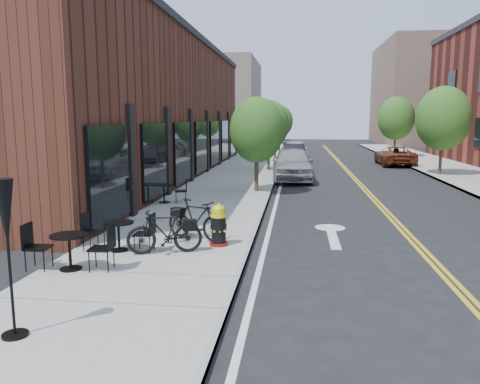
{
  "coord_description": "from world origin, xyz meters",
  "views": [
    {
      "loc": [
        1.03,
        -9.88,
        3.08
      ],
      "look_at": [
        -0.56,
        3.14,
        1.0
      ],
      "focal_mm": 35.0,
      "sensor_mm": 36.0,
      "label": 1
    }
  ],
  "objects_px": {
    "parked_car_b": "(294,154)",
    "parked_car_far": "(395,156)",
    "fire_hydrant": "(219,225)",
    "bistro_set_a": "(70,247)",
    "bistro_set_b": "(119,232)",
    "bicycle_left": "(165,231)",
    "parked_car_a": "(292,164)",
    "patio_umbrella": "(6,225)",
    "bistro_set_c": "(164,191)",
    "parked_car_c": "(294,151)",
    "bicycle_right": "(196,220)"
  },
  "relations": [
    {
      "from": "bicycle_left",
      "to": "parked_car_c",
      "type": "distance_m",
      "value": 24.82
    },
    {
      "from": "bistro_set_a",
      "to": "bistro_set_b",
      "type": "relative_size",
      "value": 1.08
    },
    {
      "from": "parked_car_a",
      "to": "bistro_set_a",
      "type": "bearing_deg",
      "value": -108.49
    },
    {
      "from": "fire_hydrant",
      "to": "parked_car_b",
      "type": "height_order",
      "value": "parked_car_b"
    },
    {
      "from": "bistro_set_c",
      "to": "patio_umbrella",
      "type": "relative_size",
      "value": 0.74
    },
    {
      "from": "bicycle_right",
      "to": "parked_car_b",
      "type": "bearing_deg",
      "value": 17.06
    },
    {
      "from": "bicycle_right",
      "to": "patio_umbrella",
      "type": "relative_size",
      "value": 0.77
    },
    {
      "from": "patio_umbrella",
      "to": "parked_car_a",
      "type": "distance_m",
      "value": 18.1
    },
    {
      "from": "bistro_set_b",
      "to": "parked_car_c",
      "type": "xyz_separation_m",
      "value": [
        3.71,
        24.6,
        0.13
      ]
    },
    {
      "from": "bicycle_right",
      "to": "bistro_set_c",
      "type": "relative_size",
      "value": 1.04
    },
    {
      "from": "bistro_set_a",
      "to": "bistro_set_b",
      "type": "xyz_separation_m",
      "value": [
        0.46,
        1.39,
        -0.03
      ]
    },
    {
      "from": "bistro_set_a",
      "to": "parked_car_c",
      "type": "height_order",
      "value": "parked_car_c"
    },
    {
      "from": "parked_car_a",
      "to": "patio_umbrella",
      "type": "bearing_deg",
      "value": -104.26
    },
    {
      "from": "bicycle_left",
      "to": "bistro_set_c",
      "type": "relative_size",
      "value": 1.02
    },
    {
      "from": "patio_umbrella",
      "to": "parked_car_c",
      "type": "bearing_deg",
      "value": 82.94
    },
    {
      "from": "parked_car_b",
      "to": "bicycle_left",
      "type": "bearing_deg",
      "value": -102.0
    },
    {
      "from": "bistro_set_a",
      "to": "patio_umbrella",
      "type": "xyz_separation_m",
      "value": [
        0.6,
        -2.8,
        1.1
      ]
    },
    {
      "from": "parked_car_far",
      "to": "bicycle_left",
      "type": "bearing_deg",
      "value": 67.12
    },
    {
      "from": "fire_hydrant",
      "to": "parked_car_c",
      "type": "bearing_deg",
      "value": 69.16
    },
    {
      "from": "bistro_set_c",
      "to": "parked_car_a",
      "type": "xyz_separation_m",
      "value": [
        4.4,
        7.52,
        0.28
      ]
    },
    {
      "from": "fire_hydrant",
      "to": "parked_car_b",
      "type": "bearing_deg",
      "value": 68.79
    },
    {
      "from": "parked_car_a",
      "to": "bistro_set_c",
      "type": "bearing_deg",
      "value": -123.21
    },
    {
      "from": "bistro_set_b",
      "to": "patio_umbrella",
      "type": "distance_m",
      "value": 4.34
    },
    {
      "from": "parked_car_a",
      "to": "parked_car_c",
      "type": "relative_size",
      "value": 1.03
    },
    {
      "from": "patio_umbrella",
      "to": "bicycle_right",
      "type": "bearing_deg",
      "value": 75.51
    },
    {
      "from": "parked_car_c",
      "to": "bistro_set_c",
      "type": "bearing_deg",
      "value": -104.77
    },
    {
      "from": "bicycle_right",
      "to": "fire_hydrant",
      "type": "bearing_deg",
      "value": -99.94
    },
    {
      "from": "fire_hydrant",
      "to": "parked_car_a",
      "type": "bearing_deg",
      "value": 65.95
    },
    {
      "from": "bicycle_left",
      "to": "bistro_set_a",
      "type": "height_order",
      "value": "bicycle_left"
    },
    {
      "from": "bicycle_left",
      "to": "parked_car_c",
      "type": "xyz_separation_m",
      "value": [
        2.63,
        24.68,
        0.06
      ]
    },
    {
      "from": "parked_car_far",
      "to": "bistro_set_a",
      "type": "bearing_deg",
      "value": 65.07
    },
    {
      "from": "fire_hydrant",
      "to": "parked_car_c",
      "type": "xyz_separation_m",
      "value": [
        1.56,
        23.86,
        0.09
      ]
    },
    {
      "from": "bicycle_left",
      "to": "parked_car_c",
      "type": "bearing_deg",
      "value": 155.76
    },
    {
      "from": "bistro_set_c",
      "to": "bicycle_left",
      "type": "bearing_deg",
      "value": -87.85
    },
    {
      "from": "parked_car_b",
      "to": "parked_car_far",
      "type": "relative_size",
      "value": 0.89
    },
    {
      "from": "fire_hydrant",
      "to": "parked_car_far",
      "type": "bearing_deg",
      "value": 51.79
    },
    {
      "from": "fire_hydrant",
      "to": "parked_car_a",
      "type": "relative_size",
      "value": 0.21
    },
    {
      "from": "bistro_set_a",
      "to": "bicycle_right",
      "type": "bearing_deg",
      "value": 47.81
    },
    {
      "from": "fire_hydrant",
      "to": "parked_car_far",
      "type": "relative_size",
      "value": 0.22
    },
    {
      "from": "bicycle_left",
      "to": "bistro_set_c",
      "type": "xyz_separation_m",
      "value": [
        -1.77,
        6.09,
        -0.07
      ]
    },
    {
      "from": "bistro_set_a",
      "to": "parked_car_b",
      "type": "xyz_separation_m",
      "value": [
        4.17,
        23.81,
        0.08
      ]
    },
    {
      "from": "bistro_set_a",
      "to": "parked_car_c",
      "type": "bearing_deg",
      "value": 76.74
    },
    {
      "from": "bistro_set_a",
      "to": "bistro_set_b",
      "type": "height_order",
      "value": "bistro_set_a"
    },
    {
      "from": "parked_car_far",
      "to": "parked_car_c",
      "type": "bearing_deg",
      "value": -22.55
    },
    {
      "from": "parked_car_far",
      "to": "parked_car_b",
      "type": "bearing_deg",
      "value": -4.85
    },
    {
      "from": "bistro_set_a",
      "to": "bistro_set_b",
      "type": "bearing_deg",
      "value": 67.53
    },
    {
      "from": "bicycle_left",
      "to": "parked_car_a",
      "type": "height_order",
      "value": "parked_car_a"
    },
    {
      "from": "bicycle_left",
      "to": "bistro_set_a",
      "type": "bearing_deg",
      "value": -67.86
    },
    {
      "from": "fire_hydrant",
      "to": "parked_car_a",
      "type": "distance_m",
      "value": 12.89
    },
    {
      "from": "bistro_set_c",
      "to": "bistro_set_b",
      "type": "bearing_deg",
      "value": -97.55
    }
  ]
}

